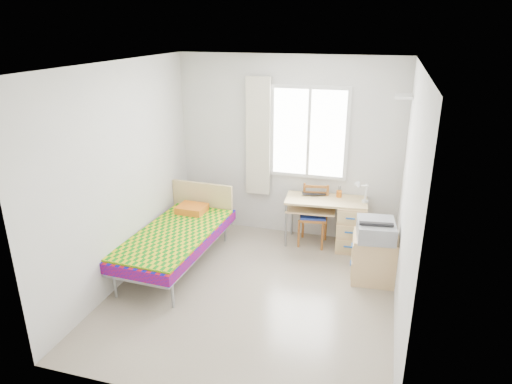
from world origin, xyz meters
TOP-DOWN VIEW (x-y plane):
  - floor at (0.00, 0.00)m, footprint 3.50×3.50m
  - ceiling at (0.00, 0.00)m, footprint 3.50×3.50m
  - wall_back at (0.00, 1.75)m, footprint 3.20×0.00m
  - wall_left at (-1.60, 0.00)m, footprint 0.00×3.50m
  - wall_right at (1.60, 0.00)m, footprint 0.00×3.50m
  - window at (0.30, 1.73)m, footprint 1.10×0.04m
  - curtain at (-0.42, 1.68)m, footprint 0.35×0.05m
  - floating_shelf at (1.49, 1.40)m, footprint 0.20×0.32m
  - bed at (-1.13, 0.39)m, footprint 1.00×1.98m
  - desk at (0.91, 1.46)m, footprint 1.15×0.60m
  - chair at (0.46, 1.50)m, footprint 0.42×0.42m
  - cabinet at (1.34, 0.69)m, footprint 0.57×0.51m
  - printer at (1.32, 0.65)m, footprint 0.49×0.55m
  - laptop at (0.44, 1.54)m, footprint 0.37×0.29m
  - pen_cup at (0.78, 1.60)m, footprint 0.09×0.09m
  - task_lamp at (1.09, 1.39)m, footprint 0.21×0.30m
  - book at (0.45, 1.49)m, footprint 0.24×0.25m

SIDE VIEW (x-z plane):
  - floor at x=0.00m, z-range 0.00..0.00m
  - cabinet at x=1.34m, z-range 0.00..0.58m
  - desk at x=0.91m, z-range 0.03..0.73m
  - bed at x=-1.13m, z-range -0.01..0.83m
  - chair at x=0.46m, z-range 0.05..0.91m
  - book at x=0.45m, z-range 0.58..0.60m
  - printer at x=1.32m, z-range 0.58..0.80m
  - laptop at x=0.44m, z-range 0.69..0.72m
  - pen_cup at x=0.78m, z-range 0.69..0.79m
  - task_lamp at x=1.09m, z-range 0.74..1.08m
  - wall_left at x=-1.60m, z-range -0.45..3.05m
  - wall_right at x=1.60m, z-range -0.45..3.05m
  - wall_back at x=0.00m, z-range -0.30..2.90m
  - curtain at x=-0.42m, z-range 0.60..2.30m
  - window at x=0.30m, z-range 0.90..2.20m
  - floating_shelf at x=1.49m, z-range 2.13..2.17m
  - ceiling at x=0.00m, z-range 2.60..2.60m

